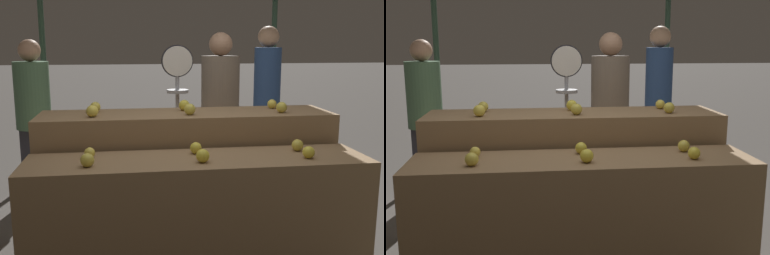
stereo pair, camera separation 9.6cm
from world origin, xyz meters
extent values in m
cylinder|color=#33513D|center=(-1.49, 3.02, 1.37)|extent=(0.07, 0.07, 2.74)
cylinder|color=#33513D|center=(1.49, 3.02, 1.37)|extent=(0.07, 0.07, 2.74)
cube|color=olive|center=(0.00, 0.00, 0.45)|extent=(2.28, 0.55, 0.89)
cube|color=olive|center=(0.00, 0.60, 0.55)|extent=(2.28, 0.55, 1.10)
sphere|color=gold|center=(-0.71, -0.11, 0.94)|extent=(0.09, 0.09, 0.09)
sphere|color=gold|center=(0.01, -0.11, 0.94)|extent=(0.09, 0.09, 0.09)
sphere|color=gold|center=(0.72, -0.10, 0.93)|extent=(0.08, 0.08, 0.08)
sphere|color=yellow|center=(-0.71, 0.10, 0.93)|extent=(0.07, 0.07, 0.07)
sphere|color=gold|center=(0.00, 0.12, 0.93)|extent=(0.08, 0.08, 0.08)
sphere|color=gold|center=(0.72, 0.10, 0.93)|extent=(0.08, 0.08, 0.08)
sphere|color=yellow|center=(-0.72, 0.49, 1.15)|extent=(0.09, 0.09, 0.09)
sphere|color=gold|center=(0.01, 0.48, 1.15)|extent=(0.09, 0.09, 0.09)
sphere|color=gold|center=(0.73, 0.49, 1.15)|extent=(0.09, 0.09, 0.09)
sphere|color=gold|center=(-0.71, 0.72, 1.15)|extent=(0.08, 0.08, 0.08)
sphere|color=gold|center=(-0.01, 0.70, 1.15)|extent=(0.09, 0.09, 0.09)
sphere|color=yellow|center=(0.73, 0.71, 1.14)|extent=(0.08, 0.08, 0.08)
cylinder|color=#99999E|center=(0.00, 1.27, 0.75)|extent=(0.04, 0.04, 1.50)
cylinder|color=black|center=(0.00, 1.26, 1.48)|extent=(0.29, 0.01, 0.29)
cylinder|color=silver|center=(0.00, 1.25, 1.48)|extent=(0.27, 0.02, 0.27)
cylinder|color=#99999E|center=(0.00, 1.25, 1.27)|extent=(0.01, 0.01, 0.14)
cylinder|color=#99999E|center=(0.00, 1.25, 1.20)|extent=(0.20, 0.20, 0.03)
cube|color=#2D2D38|center=(0.45, 1.51, 0.40)|extent=(0.30, 0.21, 0.81)
cylinder|color=#756656|center=(0.45, 1.51, 1.16)|extent=(0.42, 0.42, 0.70)
sphere|color=tan|center=(0.45, 1.51, 1.63)|extent=(0.23, 0.23, 0.23)
cube|color=#2D2D38|center=(-1.41, 1.85, 0.39)|extent=(0.30, 0.24, 0.78)
cylinder|color=#476B4C|center=(-1.41, 1.85, 1.12)|extent=(0.45, 0.45, 0.68)
sphere|color=tan|center=(-1.41, 1.85, 1.56)|extent=(0.22, 0.22, 0.22)
cube|color=#2D2D38|center=(1.14, 2.16, 0.42)|extent=(0.26, 0.20, 0.85)
cylinder|color=#2D4C84|center=(1.14, 2.16, 1.22)|extent=(0.38, 0.38, 0.74)
sphere|color=tan|center=(1.14, 2.16, 1.70)|extent=(0.24, 0.24, 0.24)
camera|label=1|loc=(-0.45, -2.84, 1.66)|focal=42.00mm
camera|label=2|loc=(-0.35, -2.86, 1.66)|focal=42.00mm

